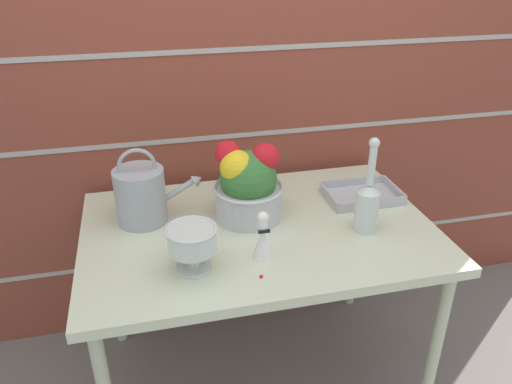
# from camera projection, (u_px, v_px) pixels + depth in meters

# --- Properties ---
(ground_plane) EXTENTS (12.00, 12.00, 0.00)m
(ground_plane) POSITION_uv_depth(u_px,v_px,m) (258.00, 373.00, 2.15)
(ground_plane) COLOR slate
(brick_wall) EXTENTS (3.60, 0.08, 2.20)m
(brick_wall) POSITION_uv_depth(u_px,v_px,m) (230.00, 92.00, 2.07)
(brick_wall) COLOR brown
(brick_wall) RESTS_ON ground_plane
(patio_table) EXTENTS (1.26, 0.83, 0.74)m
(patio_table) POSITION_uv_depth(u_px,v_px,m) (259.00, 241.00, 1.84)
(patio_table) COLOR beige
(patio_table) RESTS_ON ground_plane
(watering_can) EXTENTS (0.33, 0.18, 0.29)m
(watering_can) POSITION_uv_depth(u_px,v_px,m) (141.00, 195.00, 1.80)
(watering_can) COLOR #9EA3A8
(watering_can) RESTS_ON patio_table
(crystal_pedestal_bowl) EXTENTS (0.16, 0.16, 0.15)m
(crystal_pedestal_bowl) POSITION_uv_depth(u_px,v_px,m) (192.00, 242.00, 1.53)
(crystal_pedestal_bowl) COLOR silver
(crystal_pedestal_bowl) RESTS_ON patio_table
(flower_planter) EXTENTS (0.26, 0.26, 0.30)m
(flower_planter) POSITION_uv_depth(u_px,v_px,m) (247.00, 184.00, 1.81)
(flower_planter) COLOR #BCBCC1
(flower_planter) RESTS_ON patio_table
(glass_decanter) EXTENTS (0.08, 0.08, 0.35)m
(glass_decanter) POSITION_uv_depth(u_px,v_px,m) (367.00, 202.00, 1.74)
(glass_decanter) COLOR silver
(glass_decanter) RESTS_ON patio_table
(figurine_vase) EXTENTS (0.07, 0.07, 0.17)m
(figurine_vase) POSITION_uv_depth(u_px,v_px,m) (263.00, 239.00, 1.60)
(figurine_vase) COLOR white
(figurine_vase) RESTS_ON patio_table
(wire_tray) EXTENTS (0.29, 0.20, 0.04)m
(wire_tray) POSITION_uv_depth(u_px,v_px,m) (362.00, 195.00, 2.00)
(wire_tray) COLOR #B7B7BC
(wire_tray) RESTS_ON patio_table
(fallen_petal) EXTENTS (0.01, 0.01, 0.01)m
(fallen_petal) POSITION_uv_depth(u_px,v_px,m) (261.00, 277.00, 1.54)
(fallen_petal) COLOR red
(fallen_petal) RESTS_ON patio_table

